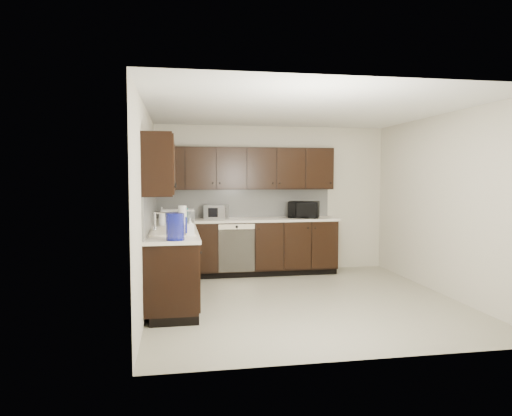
{
  "coord_description": "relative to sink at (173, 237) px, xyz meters",
  "views": [
    {
      "loc": [
        -1.62,
        -5.75,
        1.64
      ],
      "look_at": [
        -0.52,
        0.6,
        1.19
      ],
      "focal_mm": 32.0,
      "sensor_mm": 36.0,
      "label": 1
    }
  ],
  "objects": [
    {
      "name": "toaster_oven",
      "position": [
        0.69,
        1.77,
        0.17
      ],
      "size": [
        0.43,
        0.37,
        0.23
      ],
      "primitive_type": "cube",
      "rotation": [
        0.0,
        0.0,
        -0.33
      ],
      "color": "#BDBCBF",
      "rests_on": "countertop"
    },
    {
      "name": "lower_cabinets",
      "position": [
        0.67,
        1.12,
        -0.47
      ],
      "size": [
        3.0,
        2.8,
        0.9
      ],
      "color": "black",
      "rests_on": "floor"
    },
    {
      "name": "wall_right",
      "position": [
        3.68,
        0.01,
        0.37
      ],
      "size": [
        0.02,
        4.0,
        2.5
      ],
      "primitive_type": "cube",
      "color": "beige",
      "rests_on": "floor"
    },
    {
      "name": "blue_pitcher",
      "position": [
        0.03,
        -0.69,
        0.21
      ],
      "size": [
        0.22,
        0.22,
        0.3
      ],
      "primitive_type": "cylinder",
      "rotation": [
        0.0,
        0.0,
        -0.11
      ],
      "color": "navy",
      "rests_on": "countertop"
    },
    {
      "name": "wall_front",
      "position": [
        1.68,
        -1.99,
        0.37
      ],
      "size": [
        4.0,
        0.02,
        2.5
      ],
      "primitive_type": "cube",
      "color": "beige",
      "rests_on": "floor"
    },
    {
      "name": "storage_bin",
      "position": [
        0.07,
        1.36,
        0.15
      ],
      "size": [
        0.52,
        0.42,
        0.18
      ],
      "primitive_type": "cube",
      "rotation": [
        0.0,
        0.0,
        -0.2
      ],
      "color": "white",
      "rests_on": "countertop"
    },
    {
      "name": "wall_back",
      "position": [
        1.68,
        2.01,
        0.37
      ],
      "size": [
        4.0,
        0.02,
        2.5
      ],
      "primitive_type": "cube",
      "color": "beige",
      "rests_on": "floor"
    },
    {
      "name": "sink",
      "position": [
        0.0,
        0.0,
        0.0
      ],
      "size": [
        0.54,
        0.82,
        0.42
      ],
      "color": "beige",
      "rests_on": "countertop"
    },
    {
      "name": "ceiling",
      "position": [
        1.68,
        0.01,
        1.62
      ],
      "size": [
        4.0,
        4.0,
        0.0
      ],
      "primitive_type": "plane",
      "rotation": [
        3.14,
        0.0,
        0.0
      ],
      "color": "white",
      "rests_on": "wall_back"
    },
    {
      "name": "soap_bottle_b",
      "position": [
        -0.16,
        0.89,
        0.19
      ],
      "size": [
        0.12,
        0.12,
        0.26
      ],
      "primitive_type": "imported",
      "rotation": [
        0.0,
        0.0,
        0.16
      ],
      "color": "gray",
      "rests_on": "countertop"
    },
    {
      "name": "soap_bottle_a",
      "position": [
        0.2,
        -0.35,
        0.17
      ],
      "size": [
        0.1,
        0.1,
        0.21
      ],
      "primitive_type": "imported",
      "rotation": [
        0.0,
        0.0,
        0.03
      ],
      "color": "gray",
      "rests_on": "countertop"
    },
    {
      "name": "floor",
      "position": [
        1.68,
        0.01,
        -0.88
      ],
      "size": [
        4.0,
        4.0,
        0.0
      ],
      "primitive_type": "plane",
      "color": "#9C9881",
      "rests_on": "ground"
    },
    {
      "name": "upper_cabinets",
      "position": [
        0.58,
        1.22,
        0.89
      ],
      "size": [
        3.0,
        2.8,
        0.7
      ],
      "color": "black",
      "rests_on": "wall_back"
    },
    {
      "name": "dishwasher",
      "position": [
        0.98,
        1.42,
        -0.33
      ],
      "size": [
        0.58,
        0.04,
        0.78
      ],
      "color": "beige",
      "rests_on": "lower_cabinets"
    },
    {
      "name": "teal_tumbler",
      "position": [
        0.17,
        1.36,
        0.16
      ],
      "size": [
        0.11,
        0.11,
        0.21
      ],
      "primitive_type": "cylinder",
      "rotation": [
        0.0,
        0.0,
        -0.24
      ],
      "color": "#0B8281",
      "rests_on": "countertop"
    },
    {
      "name": "wall_left",
      "position": [
        -0.32,
        0.01,
        0.37
      ],
      "size": [
        0.02,
        4.0,
        2.5
      ],
      "primitive_type": "cube",
      "color": "beige",
      "rests_on": "floor"
    },
    {
      "name": "microwave",
      "position": [
        2.16,
        1.68,
        0.2
      ],
      "size": [
        0.59,
        0.5,
        0.28
      ],
      "primitive_type": "imported",
      "rotation": [
        0.0,
        0.0,
        -0.4
      ],
      "color": "black",
      "rests_on": "countertop"
    },
    {
      "name": "countertop",
      "position": [
        0.67,
        1.12,
        0.04
      ],
      "size": [
        3.03,
        2.83,
        0.04
      ],
      "color": "beige",
      "rests_on": "lower_cabinets"
    },
    {
      "name": "paper_towel_roll",
      "position": [
        0.13,
        1.01,
        0.19
      ],
      "size": [
        0.14,
        0.14,
        0.27
      ],
      "primitive_type": "cylinder",
      "rotation": [
        0.0,
        0.0,
        -0.15
      ],
      "color": "white",
      "rests_on": "countertop"
    },
    {
      "name": "backsplash",
      "position": [
        0.46,
        1.33,
        0.3
      ],
      "size": [
        3.0,
        2.8,
        0.48
      ],
      "color": "#B4B5B0",
      "rests_on": "countertop"
    }
  ]
}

